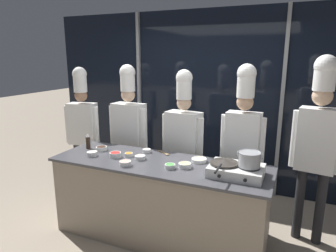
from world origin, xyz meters
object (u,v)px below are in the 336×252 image
at_px(serving_spoon_slotted, 165,154).
at_px(frying_pan, 224,161).
at_px(portable_stove, 236,170).
at_px(prep_bowl_onion, 140,157).
at_px(prep_bowl_noodles, 199,160).
at_px(prep_bowl_shrimp, 125,163).
at_px(prep_bowl_bean_sprouts, 92,153).
at_px(chef_head, 83,122).
at_px(chef_apprentice, 318,134).
at_px(chef_line, 183,135).
at_px(chef_pastry, 243,135).
at_px(prep_bowl_soy_glaze, 101,148).
at_px(squeeze_bottle_soy, 88,141).
at_px(prep_bowl_scallions, 170,166).
at_px(chef_sous, 129,126).
at_px(prep_bowl_bell_pepper, 115,154).
at_px(prep_bowl_rice, 147,150).
at_px(stock_pot, 249,159).
at_px(prep_bowl_carrots, 129,154).
at_px(prep_bowl_ginger, 185,165).

bearing_deg(serving_spoon_slotted, frying_pan, -22.37).
height_order(portable_stove, prep_bowl_onion, portable_stove).
xyz_separation_m(prep_bowl_onion, prep_bowl_noodles, (0.63, 0.19, -0.00)).
xyz_separation_m(prep_bowl_shrimp, prep_bowl_bean_sprouts, (-0.52, 0.12, 0.00)).
height_order(prep_bowl_noodles, chef_head, chef_head).
bearing_deg(prep_bowl_bean_sprouts, chef_apprentice, 17.22).
distance_m(frying_pan, prep_bowl_noodles, 0.41).
distance_m(chef_line, chef_pastry, 0.75).
bearing_deg(prep_bowl_soy_glaze, serving_spoon_slotted, 13.12).
bearing_deg(prep_bowl_onion, prep_bowl_noodles, 16.73).
distance_m(squeeze_bottle_soy, chef_apprentice, 2.63).
bearing_deg(prep_bowl_noodles, prep_bowl_bean_sprouts, -165.51).
bearing_deg(portable_stove, prep_bowl_noodles, 153.17).
relative_size(prep_bowl_scallions, chef_sous, 0.06).
relative_size(prep_bowl_bell_pepper, chef_apprentice, 0.07).
bearing_deg(prep_bowl_bell_pepper, portable_stove, 0.52).
bearing_deg(prep_bowl_noodles, chef_line, 128.65).
height_order(squeeze_bottle_soy, prep_bowl_onion, squeeze_bottle_soy).
bearing_deg(serving_spoon_slotted, squeeze_bottle_soy, -169.66).
bearing_deg(prep_bowl_rice, serving_spoon_slotted, 7.68).
bearing_deg(stock_pot, prep_bowl_onion, 178.24).
height_order(stock_pot, prep_bowl_scallions, stock_pot).
height_order(prep_bowl_soy_glaze, chef_sous, chef_sous).
bearing_deg(prep_bowl_bell_pepper, chef_pastry, 25.94).
relative_size(prep_bowl_bean_sprouts, chef_line, 0.06).
relative_size(frying_pan, stock_pot, 2.13).
height_order(squeeze_bottle_soy, prep_bowl_scallions, squeeze_bottle_soy).
relative_size(prep_bowl_onion, prep_bowl_rice, 1.21).
relative_size(prep_bowl_soy_glaze, prep_bowl_scallions, 1.23).
relative_size(frying_pan, serving_spoon_slotted, 2.53).
distance_m(frying_pan, prep_bowl_carrots, 1.13).
relative_size(portable_stove, prep_bowl_bean_sprouts, 4.20).
distance_m(prep_bowl_shrimp, serving_spoon_slotted, 0.56).
bearing_deg(frying_pan, prep_bowl_bell_pepper, -179.65).
bearing_deg(prep_bowl_ginger, chef_line, 112.05).
xyz_separation_m(frying_pan, prep_bowl_onion, (-0.95, 0.04, -0.10)).
height_order(prep_bowl_soy_glaze, prep_bowl_carrots, prep_bowl_soy_glaze).
relative_size(portable_stove, prep_bowl_noodles, 3.04).
relative_size(frying_pan, chef_pastry, 0.26).
distance_m(prep_bowl_noodles, chef_pastry, 0.60).
xyz_separation_m(stock_pot, prep_bowl_noodles, (-0.56, 0.22, -0.16)).
distance_m(prep_bowl_bean_sprouts, chef_head, 1.08).
bearing_deg(prep_bowl_scallions, stock_pot, 6.12).
height_order(frying_pan, prep_bowl_scallions, frying_pan).
relative_size(frying_pan, squeeze_bottle_soy, 2.65).
distance_m(prep_bowl_onion, prep_bowl_rice, 0.25).
bearing_deg(prep_bowl_bell_pepper, chef_apprentice, 17.55).
bearing_deg(chef_line, prep_bowl_bell_pepper, 57.75).
relative_size(prep_bowl_noodles, prep_bowl_rice, 1.70).
xyz_separation_m(prep_bowl_bean_sprouts, chef_head, (-0.75, 0.77, 0.15)).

